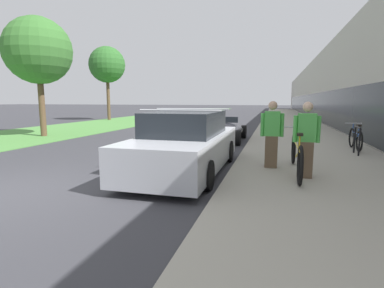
{
  "coord_description": "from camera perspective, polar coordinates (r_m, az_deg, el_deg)",
  "views": [
    {
      "loc": [
        4.73,
        -4.29,
        1.74
      ],
      "look_at": [
        -0.03,
        13.07,
        -0.89
      ],
      "focal_mm": 28.0,
      "sensor_mm": 36.0,
      "label": 1
    }
  ],
  "objects": [
    {
      "name": "bike_rack_hoop",
      "position": [
        10.3,
        28.95,
        1.08
      ],
      "size": [
        0.05,
        0.6,
        0.84
      ],
      "color": "black",
      "rests_on": "sidewalk_slab"
    },
    {
      "name": "lawn_strip",
      "position": [
        31.72,
        -7.04,
        5.12
      ],
      "size": [
        6.31,
        70.0,
        0.03
      ],
      "color": "#518E42",
      "rests_on": "ground"
    },
    {
      "name": "person_rider",
      "position": [
        6.69,
        20.92,
        0.72
      ],
      "size": [
        0.54,
        0.21,
        1.6
      ],
      "color": "brown",
      "rests_on": "sidewalk_slab"
    },
    {
      "name": "street_tree_near",
      "position": [
        16.31,
        -27.27,
        15.46
      ],
      "size": [
        3.09,
        3.09,
        5.59
      ],
      "color": "brown",
      "rests_on": "ground"
    },
    {
      "name": "street_tree_far",
      "position": [
        27.88,
        -15.88,
        14.28
      ],
      "size": [
        3.11,
        3.11,
        6.38
      ],
      "color": "brown",
      "rests_on": "ground"
    },
    {
      "name": "person_bystander",
      "position": [
        7.48,
        14.96,
        1.77
      ],
      "size": [
        0.55,
        0.21,
        1.61
      ],
      "color": "brown",
      "rests_on": "sidewalk_slab"
    },
    {
      "name": "cruiser_bike_nearest",
      "position": [
        11.31,
        28.69,
        0.9
      ],
      "size": [
        0.52,
        1.66,
        0.86
      ],
      "color": "black",
      "rests_on": "sidewalk_slab"
    },
    {
      "name": "ground_plane",
      "position": [
        6.62,
        -31.55,
        -8.19
      ],
      "size": [
        220.0,
        220.0,
        0.0
      ],
      "primitive_type": "plane",
      "color": "#38383D"
    },
    {
      "name": "tandem_bicycle",
      "position": [
        7.1,
        19.27,
        -1.97
      ],
      "size": [
        0.52,
        2.86,
        0.98
      ],
      "color": "black",
      "rests_on": "sidewalk_slab"
    },
    {
      "name": "sidewalk_slab",
      "position": [
        25.37,
        18.0,
        4.1
      ],
      "size": [
        4.28,
        70.0,
        0.12
      ],
      "color": "#A39E8E",
      "rests_on": "ground"
    },
    {
      "name": "parked_sedan_curbside",
      "position": [
        7.34,
        -1.14,
        -0.02
      ],
      "size": [
        1.92,
        4.79,
        1.54
      ],
      "color": "silver",
      "rests_on": "ground"
    },
    {
      "name": "vintage_roadster_curbside",
      "position": [
        13.04,
        5.84,
        2.55
      ],
      "size": [
        1.81,
        4.18,
        1.02
      ],
      "color": "black",
      "rests_on": "ground"
    },
    {
      "name": "storefront_facade",
      "position": [
        34.33,
        29.8,
        8.95
      ],
      "size": [
        10.01,
        70.0,
        5.57
      ],
      "color": "#BCB7AD",
      "rests_on": "ground"
    }
  ]
}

